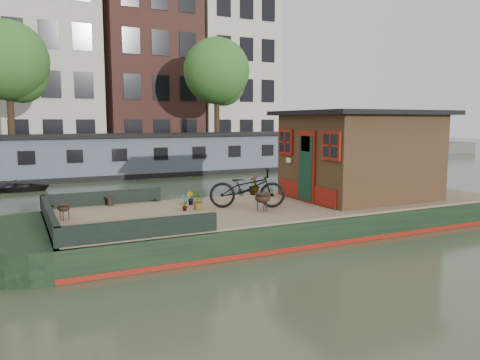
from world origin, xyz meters
name	(u,v)px	position (x,y,z in m)	size (l,w,h in m)	color
ground	(292,227)	(0.00, 0.00, 0.00)	(120.00, 120.00, 0.00)	#303924
houseboat_hull	(247,222)	(-1.33, 0.00, 0.27)	(14.01, 4.02, 0.60)	black
houseboat_deck	(292,204)	(0.00, 0.00, 0.62)	(11.80, 3.80, 0.05)	#8F7959
bow_bulwark	(92,213)	(-5.07, 0.00, 0.82)	(3.00, 4.00, 0.35)	black
cabin	(359,154)	(2.19, 0.00, 1.88)	(4.00, 3.50, 2.42)	black
bicycle	(247,188)	(-1.35, -0.05, 1.14)	(0.65, 1.87, 0.98)	black
potted_plant_a	(184,203)	(-2.90, 0.22, 0.85)	(0.21, 0.14, 0.39)	brown
potted_plant_b	(190,198)	(-2.49, 0.95, 0.82)	(0.18, 0.15, 0.33)	brown
potted_plant_c	(198,200)	(-2.54, 0.24, 0.87)	(0.40, 0.35, 0.45)	brown
potted_plant_d	(254,185)	(-0.23, 1.70, 0.94)	(0.33, 0.33, 0.58)	brown
brazier_front	(263,202)	(-1.23, -0.62, 0.86)	(0.40, 0.40, 0.43)	black
brazier_rear	(64,212)	(-5.60, 0.40, 0.83)	(0.33, 0.33, 0.35)	black
bollard_port	(110,201)	(-4.38, 1.70, 0.76)	(0.20, 0.20, 0.23)	black
bollard_stbd	(201,222)	(-3.17, -1.55, 0.75)	(0.18, 0.18, 0.21)	black
dinghy	(12,184)	(-6.60, 10.41, 0.30)	(2.05, 2.87, 0.59)	black
far_houseboat	(150,156)	(0.00, 14.00, 0.97)	(20.40, 4.40, 2.11)	#474E5E
quay	(124,157)	(0.00, 20.50, 0.45)	(60.00, 6.00, 0.90)	#47443F
townhouse_row	(103,54)	(0.15, 27.50, 7.90)	(27.25, 8.00, 16.50)	brown
tree_left	(11,64)	(-6.36, 19.07, 5.89)	(4.40, 4.40, 7.40)	#332316
tree_right	(218,74)	(6.14, 19.07, 5.89)	(4.40, 4.40, 7.40)	#332316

